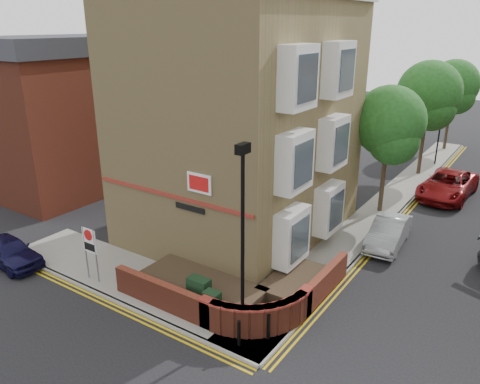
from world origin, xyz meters
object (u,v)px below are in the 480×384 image
object	(u,v)px
lamppost	(243,240)
zone_sign	(90,245)
silver_car_near	(388,233)
navy_hatchback	(8,251)
utility_cabinet_large	(199,293)

from	to	relation	value
lamppost	zone_sign	xyz separation A→B (m)	(-6.60, -0.70, -1.70)
zone_sign	silver_car_near	size ratio (longest dim) A/B	0.56
silver_car_near	lamppost	bearing A→B (deg)	-106.25
silver_car_near	navy_hatchback	bearing A→B (deg)	-143.66
lamppost	silver_car_near	xyz separation A→B (m)	(2.00, 9.06, -2.70)
utility_cabinet_large	navy_hatchback	distance (m)	9.04
utility_cabinet_large	zone_sign	distance (m)	4.86
lamppost	utility_cabinet_large	distance (m)	3.24
silver_car_near	zone_sign	bearing A→B (deg)	-135.18
zone_sign	navy_hatchback	distance (m)	4.40
utility_cabinet_large	navy_hatchback	xyz separation A→B (m)	(-8.86, -1.80, -0.11)
navy_hatchback	silver_car_near	size ratio (longest dim) A/B	0.92
utility_cabinet_large	silver_car_near	bearing A→B (deg)	66.47
silver_car_near	utility_cabinet_large	bearing A→B (deg)	-117.33
zone_sign	silver_car_near	xyz separation A→B (m)	(8.60, 9.76, -1.00)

